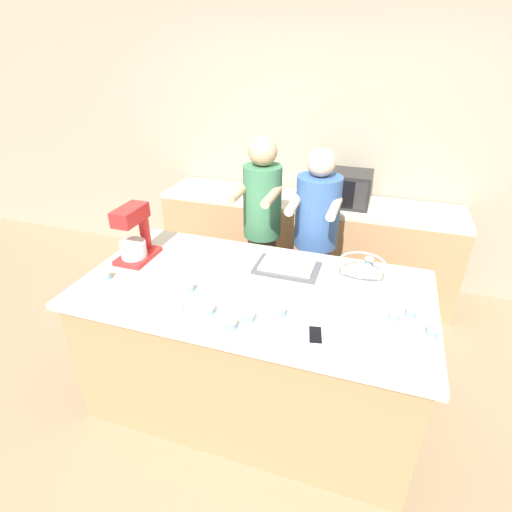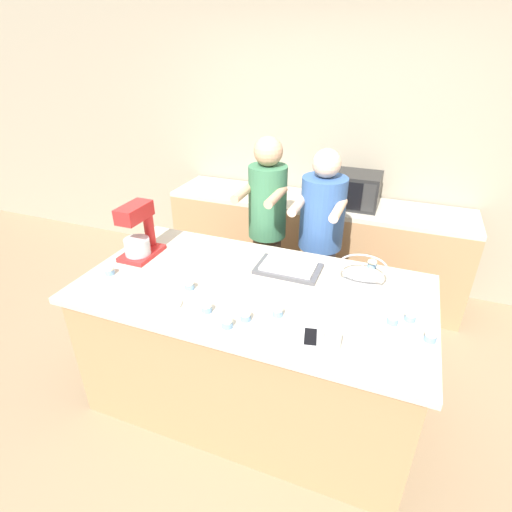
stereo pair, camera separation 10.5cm
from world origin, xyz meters
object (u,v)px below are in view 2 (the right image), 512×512
(baking_tray, at_px, (288,268))
(drinking_glass, at_px, (332,340))
(person_right, at_px, (319,248))
(cupcake_1, at_px, (109,270))
(cupcake_3, at_px, (207,307))
(cupcake_8, at_px, (227,322))
(cell_phone, at_px, (310,337))
(cupcake_7, at_px, (189,284))
(microwave_oven, at_px, (350,189))
(cupcake_4, at_px, (431,336))
(cupcake_0, at_px, (278,311))
(cupcake_9, at_px, (411,316))
(small_plate, at_px, (167,305))
(mixing_bowl, at_px, (362,275))
(cupcake_2, at_px, (372,263))
(cupcake_5, at_px, (393,318))
(cupcake_6, at_px, (246,315))
(stand_mixer, at_px, (139,234))
(person_left, at_px, (267,234))

(baking_tray, bearing_deg, drinking_glass, -56.58)
(person_right, xyz_separation_m, cupcake_1, (-1.11, -1.02, 0.12))
(cupcake_3, bearing_deg, baking_tray, 64.22)
(cupcake_3, distance_m, cupcake_8, 0.18)
(cell_phone, xyz_separation_m, cupcake_7, (-0.78, 0.18, 0.02))
(microwave_oven, xyz_separation_m, cupcake_4, (0.70, -1.75, -0.10))
(person_right, distance_m, baking_tray, 0.58)
(cupcake_1, bearing_deg, person_right, 42.37)
(cupcake_0, bearing_deg, cupcake_9, 17.69)
(small_plate, height_order, cupcake_7, cupcake_7)
(person_right, height_order, mixing_bowl, person_right)
(cupcake_2, bearing_deg, cupcake_5, -72.80)
(microwave_oven, relative_size, drinking_glass, 5.49)
(cupcake_6, distance_m, cupcake_7, 0.45)
(person_right, height_order, drinking_glass, person_right)
(baking_tray, relative_size, drinking_glass, 4.36)
(cupcake_2, bearing_deg, small_plate, -139.85)
(cupcake_8, bearing_deg, cupcake_4, 15.18)
(stand_mixer, height_order, drinking_glass, stand_mixer)
(cell_phone, relative_size, cupcake_0, 2.57)
(cupcake_5, relative_size, cupcake_6, 1.00)
(small_plate, height_order, cupcake_0, cupcake_0)
(cupcake_1, height_order, cupcake_7, same)
(cupcake_2, relative_size, cupcake_4, 1.00)
(drinking_glass, bearing_deg, cupcake_8, -175.58)
(person_left, xyz_separation_m, cupcake_1, (-0.69, -1.02, 0.08))
(microwave_oven, bearing_deg, mixing_bowl, -77.48)
(cupcake_4, bearing_deg, mixing_bowl, 136.22)
(cupcake_8, bearing_deg, cupcake_6, 53.71)
(cell_phone, bearing_deg, cupcake_1, 173.97)
(drinking_glass, relative_size, cupcake_5, 1.54)
(person_right, relative_size, cupcake_0, 26.25)
(person_left, height_order, cupcake_8, person_left)
(cupcake_7, bearing_deg, mixing_bowl, 22.65)
(cupcake_8, bearing_deg, cupcake_0, 41.64)
(cupcake_5, bearing_deg, cupcake_6, -160.81)
(cupcake_4, bearing_deg, small_plate, -170.90)
(drinking_glass, xyz_separation_m, cupcake_0, (-0.32, 0.15, -0.02))
(stand_mixer, height_order, cupcake_1, stand_mixer)
(cupcake_1, bearing_deg, microwave_oven, 56.54)
(cupcake_4, relative_size, cupcake_6, 1.00)
(stand_mixer, xyz_separation_m, cupcake_4, (1.85, -0.23, -0.13))
(baking_tray, bearing_deg, cupcake_2, 25.13)
(cupcake_5, distance_m, cupcake_7, 1.15)
(mixing_bowl, xyz_separation_m, cupcake_5, (0.21, -0.30, -0.05))
(baking_tray, relative_size, cell_phone, 2.61)
(cupcake_7, relative_size, cupcake_8, 1.00)
(small_plate, bearing_deg, stand_mixer, 137.12)
(baking_tray, relative_size, cupcake_6, 6.72)
(microwave_oven, distance_m, cupcake_2, 1.17)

